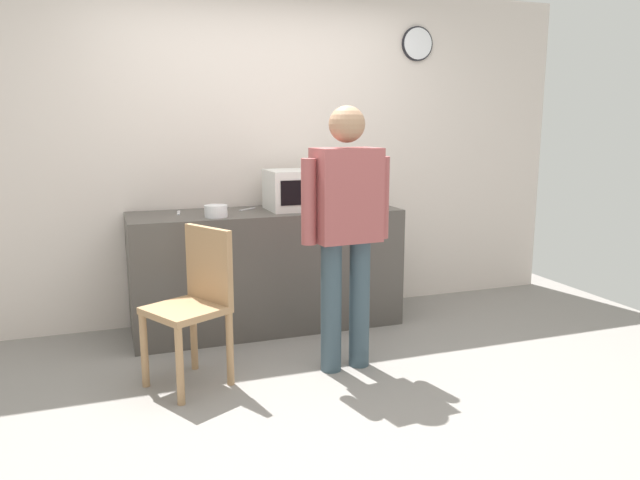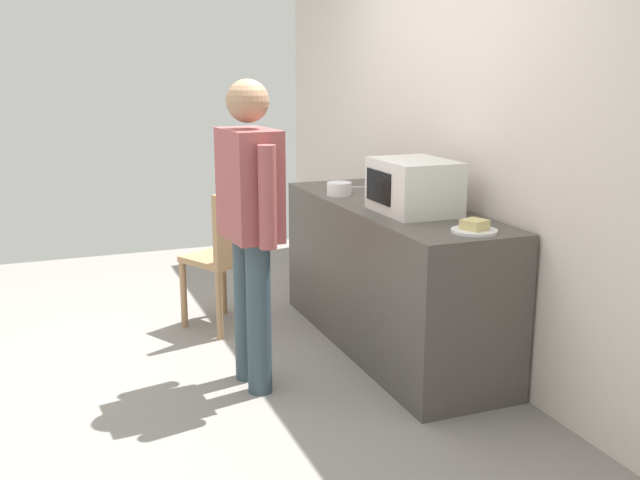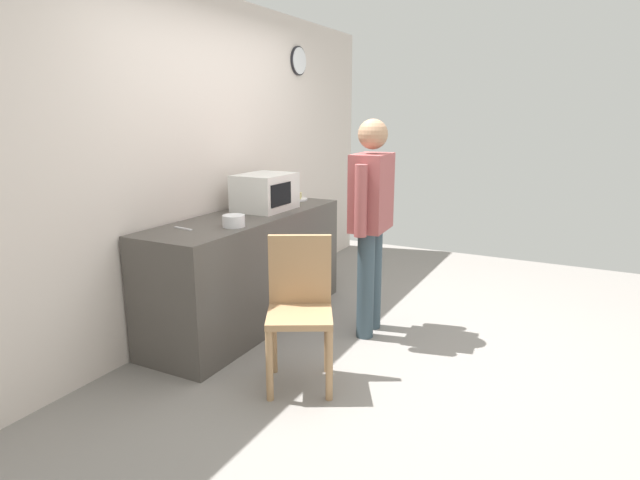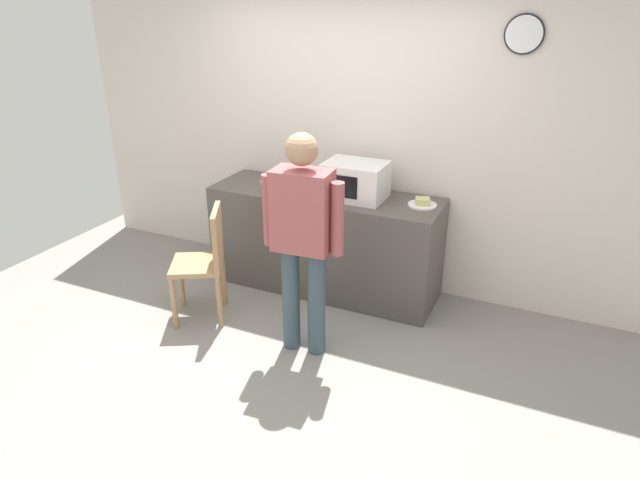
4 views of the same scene
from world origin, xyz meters
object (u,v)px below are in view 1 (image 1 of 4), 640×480
object	(u,v)px
salad_bowl	(216,211)
fork_utensil	(248,209)
microwave	(300,190)
wooden_chair	(196,299)
sandwich_plate	(366,203)
person_standing	(346,220)
spoon_utensil	(179,213)

from	to	relation	value
salad_bowl	fork_utensil	xyz separation A→B (m)	(0.29, 0.29, -0.04)
microwave	wooden_chair	distance (m)	1.37
fork_utensil	wooden_chair	distance (m)	1.17
sandwich_plate	salad_bowl	size ratio (longest dim) A/B	1.45
sandwich_plate	person_standing	xyz separation A→B (m)	(-0.58, -1.00, 0.04)
fork_utensil	spoon_utensil	xyz separation A→B (m)	(-0.52, -0.02, 0.00)
sandwich_plate	microwave	bearing A→B (deg)	-175.81
microwave	wooden_chair	world-z (taller)	microwave
sandwich_plate	fork_utensil	distance (m)	0.95
sandwich_plate	wooden_chair	size ratio (longest dim) A/B	0.25
salad_bowl	wooden_chair	world-z (taller)	salad_bowl
sandwich_plate	spoon_utensil	bearing A→B (deg)	177.87
sandwich_plate	wooden_chair	distance (m)	1.79
spoon_utensil	fork_utensil	bearing A→B (deg)	1.99
salad_bowl	person_standing	bearing A→B (deg)	-49.66
fork_utensil	wooden_chair	bearing A→B (deg)	-119.40
salad_bowl	microwave	bearing A→B (deg)	14.39
spoon_utensil	sandwich_plate	bearing A→B (deg)	-2.13
microwave	sandwich_plate	world-z (taller)	microwave
sandwich_plate	spoon_utensil	distance (m)	1.47
person_standing	wooden_chair	xyz separation A→B (m)	(-0.92, 0.10, -0.44)
person_standing	spoon_utensil	bearing A→B (deg)	130.25
salad_bowl	wooden_chair	distance (m)	0.84
spoon_utensil	person_standing	xyz separation A→B (m)	(0.89, -1.05, 0.06)
spoon_utensil	salad_bowl	bearing A→B (deg)	-49.99
sandwich_plate	wooden_chair	world-z (taller)	sandwich_plate
wooden_chair	sandwich_plate	bearing A→B (deg)	30.89
salad_bowl	wooden_chair	bearing A→B (deg)	-110.56
microwave	fork_utensil	world-z (taller)	microwave
salad_bowl	wooden_chair	xyz separation A→B (m)	(-0.26, -0.68, -0.42)
sandwich_plate	fork_utensil	bearing A→B (deg)	175.63
fork_utensil	spoon_utensil	bearing A→B (deg)	-178.01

